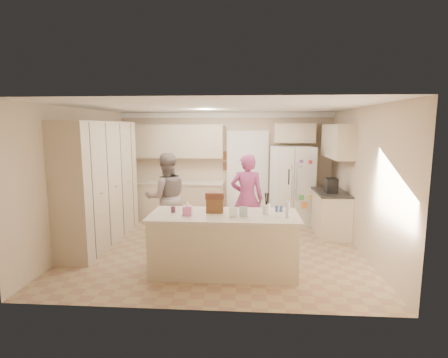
# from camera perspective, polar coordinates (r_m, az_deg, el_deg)

# --- Properties ---
(floor) EXTENTS (5.20, 4.60, 0.02)m
(floor) POSITION_cam_1_polar(r_m,az_deg,el_deg) (6.72, -1.08, -11.12)
(floor) COLOR tan
(floor) RESTS_ON ground
(ceiling) EXTENTS (5.20, 4.60, 0.02)m
(ceiling) POSITION_cam_1_polar(r_m,az_deg,el_deg) (6.34, -1.14, 11.78)
(ceiling) COLOR white
(ceiling) RESTS_ON wall_back
(wall_back) EXTENTS (5.20, 0.02, 2.60)m
(wall_back) POSITION_cam_1_polar(r_m,az_deg,el_deg) (8.69, 0.24, 2.26)
(wall_back) COLOR beige
(wall_back) RESTS_ON ground
(wall_front) EXTENTS (5.20, 0.02, 2.60)m
(wall_front) POSITION_cam_1_polar(r_m,az_deg,el_deg) (4.15, -3.94, -4.77)
(wall_front) COLOR beige
(wall_front) RESTS_ON ground
(wall_left) EXTENTS (0.02, 4.60, 2.60)m
(wall_left) POSITION_cam_1_polar(r_m,az_deg,el_deg) (7.12, -22.52, 0.20)
(wall_left) COLOR beige
(wall_left) RESTS_ON ground
(wall_right) EXTENTS (0.02, 4.60, 2.60)m
(wall_right) POSITION_cam_1_polar(r_m,az_deg,el_deg) (6.70, 21.73, -0.24)
(wall_right) COLOR beige
(wall_right) RESTS_ON ground
(crown_back) EXTENTS (5.20, 0.08, 0.12)m
(crown_back) POSITION_cam_1_polar(r_m,az_deg,el_deg) (8.59, 0.22, 10.40)
(crown_back) COLOR white
(crown_back) RESTS_ON wall_back
(pantry_bank) EXTENTS (0.60, 2.60, 2.35)m
(pantry_bank) POSITION_cam_1_polar(r_m,az_deg,el_deg) (7.19, -19.54, -0.57)
(pantry_bank) COLOR beige
(pantry_bank) RESTS_ON floor
(back_base_cab) EXTENTS (2.20, 0.60, 0.88)m
(back_base_cab) POSITION_cam_1_polar(r_m,az_deg,el_deg) (8.67, -7.52, -3.59)
(back_base_cab) COLOR beige
(back_base_cab) RESTS_ON floor
(back_countertop) EXTENTS (2.24, 0.63, 0.04)m
(back_countertop) POSITION_cam_1_polar(r_m,az_deg,el_deg) (8.58, -7.59, -0.60)
(back_countertop) COLOR beige
(back_countertop) RESTS_ON back_base_cab
(back_upper_cab) EXTENTS (2.20, 0.35, 0.80)m
(back_upper_cab) POSITION_cam_1_polar(r_m,az_deg,el_deg) (8.61, -7.55, 6.13)
(back_upper_cab) COLOR beige
(back_upper_cab) RESTS_ON wall_back
(doorway_opening) EXTENTS (0.90, 0.06, 2.10)m
(doorway_opening) POSITION_cam_1_polar(r_m,az_deg,el_deg) (8.67, 3.85, 0.56)
(doorway_opening) COLOR black
(doorway_opening) RESTS_ON floor
(doorway_casing) EXTENTS (1.02, 0.03, 2.22)m
(doorway_casing) POSITION_cam_1_polar(r_m,az_deg,el_deg) (8.63, 3.85, 0.53)
(doorway_casing) COLOR white
(doorway_casing) RESTS_ON floor
(wall_frame_upper) EXTENTS (0.15, 0.02, 0.20)m
(wall_frame_upper) POSITION_cam_1_polar(r_m,az_deg,el_deg) (8.62, 0.35, 3.88)
(wall_frame_upper) COLOR brown
(wall_frame_upper) RESTS_ON wall_back
(wall_frame_lower) EXTENTS (0.15, 0.02, 0.20)m
(wall_frame_lower) POSITION_cam_1_polar(r_m,az_deg,el_deg) (8.65, 0.35, 2.09)
(wall_frame_lower) COLOR brown
(wall_frame_lower) RESTS_ON wall_back
(refrigerator) EXTENTS (1.01, 0.85, 1.80)m
(refrigerator) POSITION_cam_1_polar(r_m,az_deg,el_deg) (8.30, 11.05, -0.99)
(refrigerator) COLOR white
(refrigerator) RESTS_ON floor
(fridge_seam) EXTENTS (0.02, 0.02, 1.78)m
(fridge_seam) POSITION_cam_1_polar(r_m,az_deg,el_deg) (7.95, 11.36, -1.42)
(fridge_seam) COLOR gray
(fridge_seam) RESTS_ON refrigerator
(fridge_dispenser) EXTENTS (0.22, 0.03, 0.35)m
(fridge_dispenser) POSITION_cam_1_polar(r_m,az_deg,el_deg) (7.88, 9.84, 0.38)
(fridge_dispenser) COLOR black
(fridge_dispenser) RESTS_ON refrigerator
(fridge_handle_l) EXTENTS (0.02, 0.02, 0.85)m
(fridge_handle_l) POSITION_cam_1_polar(r_m,az_deg,el_deg) (7.90, 11.05, -0.36)
(fridge_handle_l) COLOR silver
(fridge_handle_l) RESTS_ON refrigerator
(fridge_handle_r) EXTENTS (0.02, 0.02, 0.85)m
(fridge_handle_r) POSITION_cam_1_polar(r_m,az_deg,el_deg) (7.92, 11.77, -0.37)
(fridge_handle_r) COLOR silver
(fridge_handle_r) RESTS_ON refrigerator
(over_fridge_cab) EXTENTS (0.95, 0.35, 0.45)m
(over_fridge_cab) POSITION_cam_1_polar(r_m,az_deg,el_deg) (8.50, 11.42, 7.36)
(over_fridge_cab) COLOR beige
(over_fridge_cab) RESTS_ON wall_back
(right_base_cab) EXTENTS (0.60, 1.20, 0.88)m
(right_base_cab) POSITION_cam_1_polar(r_m,az_deg,el_deg) (7.73, 16.93, -5.40)
(right_base_cab) COLOR beige
(right_base_cab) RESTS_ON floor
(right_countertop) EXTENTS (0.63, 1.24, 0.04)m
(right_countertop) POSITION_cam_1_polar(r_m,az_deg,el_deg) (7.63, 17.01, -2.04)
(right_countertop) COLOR #2D2B28
(right_countertop) RESTS_ON right_base_cab
(right_upper_cab) EXTENTS (0.35, 1.50, 0.70)m
(right_upper_cab) POSITION_cam_1_polar(r_m,az_deg,el_deg) (7.74, 18.00, 5.89)
(right_upper_cab) COLOR beige
(right_upper_cab) RESTS_ON wall_right
(coffee_maker) EXTENTS (0.22, 0.28, 0.30)m
(coffee_maker) POSITION_cam_1_polar(r_m,az_deg,el_deg) (7.40, 17.11, -1.03)
(coffee_maker) COLOR black
(coffee_maker) RESTS_ON right_countertop
(island_base) EXTENTS (2.20, 0.90, 0.88)m
(island_base) POSITION_cam_1_polar(r_m,az_deg,el_deg) (5.52, -0.01, -10.61)
(island_base) COLOR beige
(island_base) RESTS_ON floor
(island_top) EXTENTS (2.28, 0.96, 0.05)m
(island_top) POSITION_cam_1_polar(r_m,az_deg,el_deg) (5.39, -0.01, -5.99)
(island_top) COLOR beige
(island_top) RESTS_ON island_base
(utensil_crock) EXTENTS (0.13, 0.13, 0.15)m
(utensil_crock) POSITION_cam_1_polar(r_m,az_deg,el_deg) (5.41, 6.94, -4.91)
(utensil_crock) COLOR white
(utensil_crock) RESTS_ON island_top
(tissue_box) EXTENTS (0.13, 0.13, 0.14)m
(tissue_box) POSITION_cam_1_polar(r_m,az_deg,el_deg) (5.34, -6.01, -5.14)
(tissue_box) COLOR pink
(tissue_box) RESTS_ON island_top
(tissue_plume) EXTENTS (0.08, 0.08, 0.08)m
(tissue_plume) POSITION_cam_1_polar(r_m,az_deg,el_deg) (5.31, -6.03, -3.99)
(tissue_plume) COLOR white
(tissue_plume) RESTS_ON tissue_box
(dollhouse_body) EXTENTS (0.26, 0.18, 0.22)m
(dollhouse_body) POSITION_cam_1_polar(r_m,az_deg,el_deg) (5.47, -1.51, -4.33)
(dollhouse_body) COLOR brown
(dollhouse_body) RESTS_ON island_top
(dollhouse_roof) EXTENTS (0.28, 0.20, 0.10)m
(dollhouse_roof) POSITION_cam_1_polar(r_m,az_deg,el_deg) (5.43, -1.51, -2.69)
(dollhouse_roof) COLOR #592D1E
(dollhouse_roof) RESTS_ON dollhouse_body
(jam_jar) EXTENTS (0.07, 0.07, 0.09)m
(jam_jar) POSITION_cam_1_polar(r_m,az_deg,el_deg) (5.53, -8.29, -4.95)
(jam_jar) COLOR #59263F
(jam_jar) RESTS_ON island_top
(greeting_card_a) EXTENTS (0.12, 0.06, 0.16)m
(greeting_card_a) POSITION_cam_1_polar(r_m,az_deg,el_deg) (5.16, 1.51, -5.45)
(greeting_card_a) COLOR white
(greeting_card_a) RESTS_ON island_top
(greeting_card_b) EXTENTS (0.12, 0.05, 0.16)m
(greeting_card_b) POSITION_cam_1_polar(r_m,az_deg,el_deg) (5.21, 3.19, -5.34)
(greeting_card_b) COLOR silver
(greeting_card_b) RESTS_ON island_top
(water_bottle) EXTENTS (0.07, 0.07, 0.24)m
(water_bottle) POSITION_cam_1_polar(r_m,az_deg,el_deg) (5.23, 10.35, -4.95)
(water_bottle) COLOR silver
(water_bottle) RESTS_ON island_top
(shaker_salt) EXTENTS (0.05, 0.05, 0.09)m
(shaker_salt) POSITION_cam_1_polar(r_m,az_deg,el_deg) (5.59, 8.59, -4.81)
(shaker_salt) COLOR #354A98
(shaker_salt) RESTS_ON island_top
(shaker_pepper) EXTENTS (0.05, 0.05, 0.09)m
(shaker_pepper) POSITION_cam_1_polar(r_m,az_deg,el_deg) (5.60, 9.31, -4.81)
(shaker_pepper) COLOR #354A98
(shaker_pepper) RESTS_ON island_top
(teen_boy) EXTENTS (1.03, 0.92, 1.75)m
(teen_boy) POSITION_cam_1_polar(r_m,az_deg,el_deg) (7.00, -9.36, -2.94)
(teen_boy) COLOR gray
(teen_boy) RESTS_ON floor
(teen_girl) EXTENTS (0.66, 0.45, 1.75)m
(teen_girl) POSITION_cam_1_polar(r_m,az_deg,el_deg) (6.79, 3.76, -3.17)
(teen_girl) COLOR #AF4381
(teen_girl) RESTS_ON floor
(fridge_magnets) EXTENTS (0.76, 0.02, 1.44)m
(fridge_magnets) POSITION_cam_1_polar(r_m,az_deg,el_deg) (7.94, 11.37, -1.43)
(fridge_magnets) COLOR tan
(fridge_magnets) RESTS_ON refrigerator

